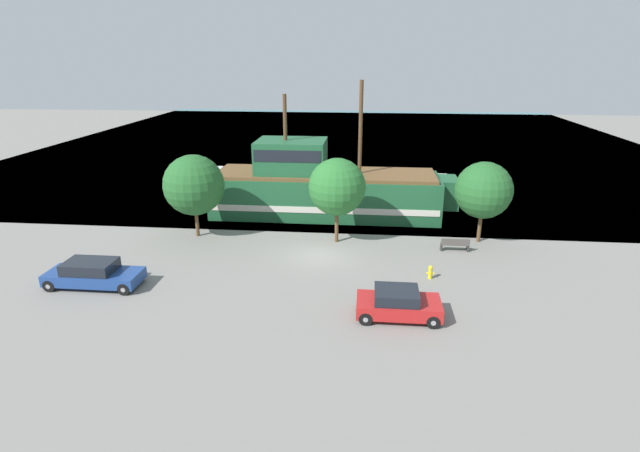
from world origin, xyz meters
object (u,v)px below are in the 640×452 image
at_px(fire_hydrant, 430,272).
at_px(pirate_ship, 322,188).
at_px(moored_boat_dockside, 212,179).
at_px(moored_boat_outer, 435,187).
at_px(bench_promenade_east, 455,244).
at_px(parked_car_curb_mid, 93,274).
at_px(parked_car_curb_front, 398,304).

bearing_deg(fire_hydrant, pirate_ship, 122.15).
xyz_separation_m(moored_boat_dockside, fire_hydrant, (18.08, -19.05, -0.24)).
xyz_separation_m(moored_boat_outer, bench_promenade_east, (-0.37, -13.48, -0.20)).
relative_size(pirate_ship, parked_car_curb_mid, 3.71).
xyz_separation_m(moored_boat_outer, parked_car_curb_front, (-4.35, -22.20, 0.06)).
distance_m(pirate_ship, moored_boat_outer, 11.54).
height_order(moored_boat_outer, fire_hydrant, moored_boat_outer).
xyz_separation_m(moored_boat_dockside, parked_car_curb_mid, (0.21, -21.72, 0.05)).
xyz_separation_m(parked_car_curb_front, bench_promenade_east, (3.99, 8.72, -0.25)).
relative_size(pirate_ship, bench_promenade_east, 10.50).
distance_m(moored_boat_dockside, parked_car_curb_mid, 21.72).
bearing_deg(parked_car_curb_mid, pirate_ship, 51.72).
distance_m(pirate_ship, fire_hydrant, 13.24).
bearing_deg(bench_promenade_east, pirate_ship, 142.58).
bearing_deg(pirate_ship, moored_boat_outer, 35.31).
bearing_deg(pirate_ship, moored_boat_dockside, 144.43).
height_order(parked_car_curb_mid, fire_hydrant, parked_car_curb_mid).
xyz_separation_m(moored_boat_outer, fire_hydrant, (-2.35, -17.73, -0.22)).
relative_size(pirate_ship, parked_car_curb_front, 4.70).
bearing_deg(moored_boat_outer, parked_car_curb_front, -101.09).
xyz_separation_m(moored_boat_dockside, parked_car_curb_front, (16.08, -23.51, 0.04)).
bearing_deg(bench_promenade_east, parked_car_curb_mid, -160.78).
xyz_separation_m(pirate_ship, parked_car_curb_front, (4.99, -15.58, -1.40)).
height_order(moored_boat_dockside, bench_promenade_east, moored_boat_dockside).
relative_size(parked_car_curb_front, parked_car_curb_mid, 0.79).
relative_size(moored_boat_dockside, moored_boat_outer, 0.89).
bearing_deg(pirate_ship, parked_car_curb_front, -72.25).
bearing_deg(moored_boat_outer, moored_boat_dockside, 176.32).
relative_size(moored_boat_outer, fire_hydrant, 9.88).
bearing_deg(parked_car_curb_mid, moored_boat_outer, 45.26).
distance_m(pirate_ship, moored_boat_dockside, 13.71).
bearing_deg(parked_car_curb_front, pirate_ship, 107.75).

